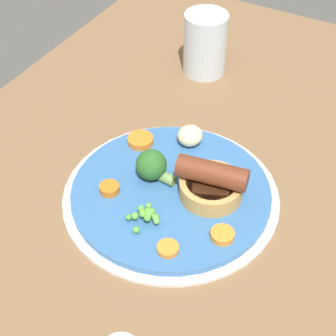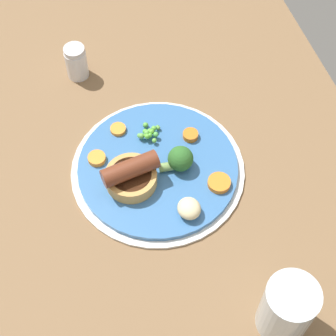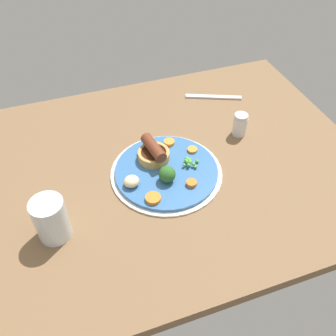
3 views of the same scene
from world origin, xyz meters
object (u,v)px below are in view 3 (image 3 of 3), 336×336
object	(u,v)px
potato_chunk_0	(132,181)
drinking_glass	(51,219)
broccoli_floret_near	(166,174)
carrot_slice_1	(191,183)
carrot_slice_0	(153,198)
carrot_slice_2	(169,142)
dinner_plate	(166,172)
fork	(213,97)
carrot_slice_3	(192,150)
pea_pile	(190,162)
salt_shaker	(240,125)
sausage_pudding	(154,153)

from	to	relation	value
potato_chunk_0	drinking_glass	distance (cm)	21.10
broccoli_floret_near	carrot_slice_1	bearing A→B (deg)	61.86
carrot_slice_0	drinking_glass	size ratio (longest dim) A/B	0.35
carrot_slice_2	carrot_slice_0	bearing A→B (deg)	-120.12
broccoli_floret_near	carrot_slice_0	bearing A→B (deg)	-39.36
dinner_plate	carrot_slice_0	xyz separation A→B (cm)	(-6.24, -8.43, 1.32)
dinner_plate	broccoli_floret_near	xyz separation A→B (cm)	(-1.22, -3.40, 2.84)
carrot_slice_0	fork	xyz separation A→B (cm)	(31.75, 35.63, -1.58)
potato_chunk_0	carrot_slice_3	bearing A→B (deg)	19.72
potato_chunk_0	carrot_slice_3	size ratio (longest dim) A/B	1.46
pea_pile	broccoli_floret_near	xyz separation A→B (cm)	(-7.46, -3.12, 0.98)
fork	drinking_glass	world-z (taller)	drinking_glass
dinner_plate	pea_pile	xyz separation A→B (cm)	(6.24, -0.27, 1.87)
fork	salt_shaker	distance (cm)	19.18
sausage_pudding	fork	bearing A→B (deg)	120.17
broccoli_floret_near	carrot_slice_3	distance (cm)	12.97
sausage_pudding	carrot_slice_0	distance (cm)	14.16
dinner_plate	salt_shaker	xyz separation A→B (cm)	(24.87, 8.27, 2.74)
carrot_slice_0	carrot_slice_1	world-z (taller)	same
broccoli_floret_near	potato_chunk_0	distance (cm)	8.63
potato_chunk_0	broccoli_floret_near	bearing A→B (deg)	-7.83
potato_chunk_0	carrot_slice_1	xyz separation A→B (cm)	(13.84, -4.72, -0.79)
carrot_slice_0	carrot_slice_2	world-z (taller)	same
pea_pile	drinking_glass	size ratio (longest dim) A/B	0.45
sausage_pudding	carrot_slice_2	xyz separation A→B (cm)	(5.82, 4.38, -1.66)
potato_chunk_0	drinking_glass	xyz separation A→B (cm)	(-19.61, -7.36, 2.55)
fork	carrot_slice_1	bearing A→B (deg)	-99.20
dinner_plate	carrot_slice_3	size ratio (longest dim) A/B	10.80
pea_pile	salt_shaker	size ratio (longest dim) A/B	0.71
pea_pile	drinking_glass	bearing A→B (deg)	-165.33
carrot_slice_1	salt_shaker	size ratio (longest dim) A/B	0.39
broccoli_floret_near	carrot_slice_2	distance (cm)	13.82
drinking_glass	carrot_slice_1	bearing A→B (deg)	4.51
fork	broccoli_floret_near	bearing A→B (deg)	-108.24
drinking_glass	salt_shaker	size ratio (longest dim) A/B	1.57
carrot_slice_0	fork	world-z (taller)	carrot_slice_0
sausage_pudding	drinking_glass	world-z (taller)	drinking_glass
sausage_pudding	salt_shaker	xyz separation A→B (cm)	(26.65, 3.36, -0.21)
pea_pile	fork	bearing A→B (deg)	54.94
carrot_slice_2	salt_shaker	world-z (taller)	salt_shaker
broccoli_floret_near	potato_chunk_0	size ratio (longest dim) A/B	1.47
pea_pile	drinking_glass	distance (cm)	36.89
potato_chunk_0	carrot_slice_0	size ratio (longest dim) A/B	1.05
carrot_slice_0	carrot_slice_2	distance (cm)	20.48
broccoli_floret_near	potato_chunk_0	bearing A→B (deg)	-92.25
broccoli_floret_near	salt_shaker	distance (cm)	28.58
carrot_slice_3	potato_chunk_0	bearing A→B (deg)	-160.28
sausage_pudding	carrot_slice_1	xyz separation A→B (cm)	(5.87, -11.86, -1.60)
sausage_pudding	potato_chunk_0	xyz separation A→B (cm)	(-7.96, -7.14, -0.81)
dinner_plate	potato_chunk_0	xyz separation A→B (cm)	(-9.74, -2.23, 2.14)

